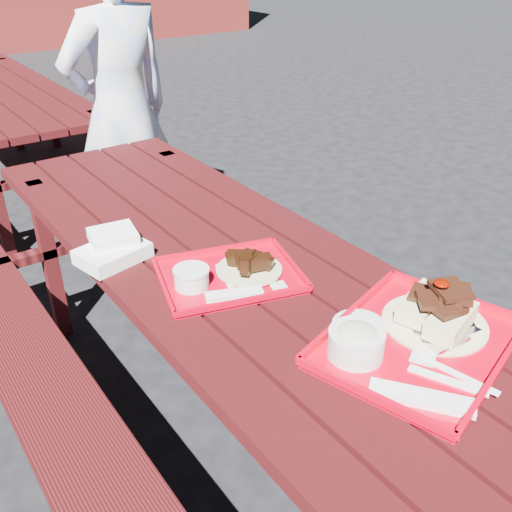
% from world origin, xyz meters
% --- Properties ---
extents(ground, '(60.00, 60.00, 0.00)m').
position_xyz_m(ground, '(0.00, 0.00, 0.00)').
color(ground, black).
rests_on(ground, ground).
extents(picnic_table_near, '(1.41, 2.40, 0.75)m').
position_xyz_m(picnic_table_near, '(-0.00, 0.00, 0.56)').
color(picnic_table_near, '#400C0E').
rests_on(picnic_table_near, ground).
extents(picnic_table_far, '(1.41, 2.40, 0.75)m').
position_xyz_m(picnic_table_far, '(-0.00, 2.80, 0.56)').
color(picnic_table_far, '#400C0E').
rests_on(picnic_table_far, ground).
extents(near_tray, '(0.58, 0.50, 0.16)m').
position_xyz_m(near_tray, '(0.12, -0.62, 0.79)').
color(near_tray, red).
rests_on(near_tray, picnic_table_near).
extents(far_tray, '(0.46, 0.40, 0.07)m').
position_xyz_m(far_tray, '(-0.08, -0.12, 0.77)').
color(far_tray, '#BC0016').
rests_on(far_tray, picnic_table_near).
extents(white_cloth, '(0.23, 0.18, 0.08)m').
position_xyz_m(white_cloth, '(-0.29, 0.19, 0.78)').
color(white_cloth, white).
rests_on(white_cloth, picnic_table_near).
extents(person, '(0.67, 0.51, 1.68)m').
position_xyz_m(person, '(0.28, 1.39, 0.84)').
color(person, '#B2C7F6').
rests_on(person, ground).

